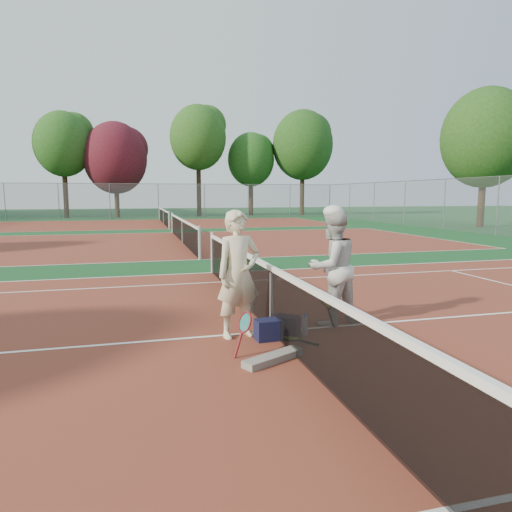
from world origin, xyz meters
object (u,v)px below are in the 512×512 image
at_px(net_main, 272,299).
at_px(player_a, 239,274).
at_px(sports_bag_navy, 269,330).
at_px(player_b, 332,267).
at_px(racket_red, 245,334).
at_px(racket_black_held, 326,311).
at_px(water_bottle, 305,326).
at_px(sports_bag_purple, 287,325).
at_px(racket_spare, 291,338).

relative_size(net_main, player_a, 5.89).
relative_size(player_a, sports_bag_navy, 4.91).
bearing_deg(player_b, racket_red, 17.39).
bearing_deg(player_a, net_main, -3.53).
relative_size(racket_black_held, water_bottle, 1.90).
distance_m(sports_bag_navy, sports_bag_purple, 0.38).
bearing_deg(racket_red, sports_bag_purple, 17.90).
xyz_separation_m(racket_spare, sports_bag_navy, (-0.32, 0.06, 0.14)).
xyz_separation_m(racket_red, racket_spare, (0.81, 0.49, -0.27)).
bearing_deg(racket_spare, player_a, 31.21).
distance_m(racket_red, sports_bag_purple, 1.10).
bearing_deg(sports_bag_purple, player_b, 23.32).
height_order(player_a, sports_bag_purple, player_a).
bearing_deg(player_b, water_bottle, 23.01).
height_order(racket_black_held, water_bottle, racket_black_held).
distance_m(racket_red, water_bottle, 1.21).
xyz_separation_m(player_b, racket_spare, (-0.90, -0.61, -0.91)).
bearing_deg(racket_red, player_a, 59.49).
xyz_separation_m(player_a, sports_bag_navy, (0.38, -0.27, -0.78)).
distance_m(net_main, water_bottle, 0.64).
xyz_separation_m(player_a, racket_spare, (0.70, -0.33, -0.92)).
xyz_separation_m(net_main, water_bottle, (0.42, -0.32, -0.36)).
height_order(net_main, player_a, player_a).
distance_m(player_a, sports_bag_purple, 1.07).
distance_m(net_main, sports_bag_navy, 0.53).
height_order(net_main, racket_black_held, net_main).
bearing_deg(player_b, sports_bag_navy, 8.85).
distance_m(racket_red, sports_bag_navy, 0.74).
bearing_deg(player_b, player_a, -5.37).
bearing_deg(net_main, racket_spare, -67.47).
xyz_separation_m(player_b, water_bottle, (-0.65, -0.52, -0.78)).
bearing_deg(player_b, net_main, -5.32).
xyz_separation_m(net_main, sports_bag_purple, (0.19, -0.19, -0.37)).
distance_m(racket_black_held, racket_spare, 0.82).
height_order(sports_bag_navy, sports_bag_purple, sports_bag_navy).
relative_size(player_a, racket_red, 3.26).
bearing_deg(player_a, racket_black_held, -12.50).
xyz_separation_m(sports_bag_navy, water_bottle, (0.57, 0.03, -0.00)).
distance_m(player_a, racket_spare, 1.20).
bearing_deg(sports_bag_purple, racket_spare, -94.00).
relative_size(player_a, sports_bag_purple, 5.31).
distance_m(net_main, player_b, 1.16).
distance_m(racket_spare, sports_bag_purple, 0.27).
relative_size(racket_red, water_bottle, 1.91).
bearing_deg(sports_bag_navy, racket_spare, -10.41).
height_order(player_a, sports_bag_navy, player_a).
xyz_separation_m(sports_bag_navy, sports_bag_purple, (0.34, 0.17, -0.01)).
height_order(player_b, sports_bag_navy, player_b).
xyz_separation_m(net_main, racket_red, (-0.63, -0.91, -0.22)).
distance_m(racket_black_held, sports_bag_navy, 1.06).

